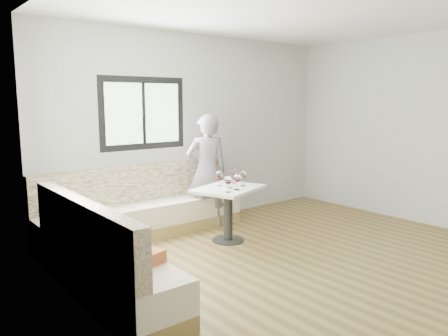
% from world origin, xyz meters
% --- Properties ---
extents(room, '(5.01, 5.01, 2.81)m').
position_xyz_m(room, '(-0.08, 0.08, 1.41)').
color(room, brown).
rests_on(room, ground).
extents(banquette, '(2.90, 2.80, 0.95)m').
position_xyz_m(banquette, '(-1.59, 1.63, 0.33)').
color(banquette, olive).
rests_on(banquette, ground).
extents(table, '(1.05, 0.93, 0.71)m').
position_xyz_m(table, '(-0.31, 1.36, 0.54)').
color(table, black).
rests_on(table, ground).
extents(person, '(0.69, 0.57, 1.64)m').
position_xyz_m(person, '(-0.14, 2.06, 0.82)').
color(person, slate).
rests_on(person, ground).
extents(olive_ramekin, '(0.10, 0.10, 0.04)m').
position_xyz_m(olive_ramekin, '(-0.37, 1.31, 0.74)').
color(olive_ramekin, white).
rests_on(olive_ramekin, table).
extents(wine_glass_a, '(0.09, 0.09, 0.21)m').
position_xyz_m(wine_glass_a, '(-0.51, 1.13, 0.86)').
color(wine_glass_a, white).
rests_on(wine_glass_a, table).
extents(wine_glass_b, '(0.09, 0.09, 0.21)m').
position_xyz_m(wine_glass_b, '(-0.32, 1.17, 0.86)').
color(wine_glass_b, white).
rests_on(wine_glass_b, table).
extents(wine_glass_c, '(0.09, 0.09, 0.21)m').
position_xyz_m(wine_glass_c, '(-0.10, 1.32, 0.86)').
color(wine_glass_c, white).
rests_on(wine_glass_c, table).
extents(wine_glass_d, '(0.09, 0.09, 0.21)m').
position_xyz_m(wine_glass_d, '(-0.35, 1.50, 0.86)').
color(wine_glass_d, white).
rests_on(wine_glass_d, table).
extents(wine_glass_e, '(0.09, 0.09, 0.21)m').
position_xyz_m(wine_glass_e, '(-0.07, 1.55, 0.86)').
color(wine_glass_e, white).
rests_on(wine_glass_e, table).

